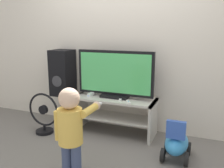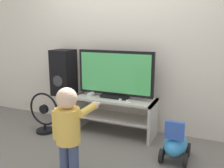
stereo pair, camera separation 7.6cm
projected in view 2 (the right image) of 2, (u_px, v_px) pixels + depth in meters
The scene contains 11 objects.
ground_plane at pixel (108, 138), 3.34m from camera, with size 16.00×16.00×0.00m, color slate.
wall_back at pixel (123, 38), 3.52m from camera, with size 10.00×0.06×2.60m.
tv_stand at pixel (115, 110), 3.46m from camera, with size 1.13×0.44×0.51m.
television at pixel (115, 75), 3.37m from camera, with size 1.07×0.20×0.64m.
game_console at pixel (92, 94), 3.51m from camera, with size 0.05×0.19×0.05m.
remote_primary at pixel (128, 102), 3.17m from camera, with size 0.10×0.13×0.03m.
remote_secondary at pixel (121, 99), 3.31m from camera, with size 0.06×0.13×0.03m.
child at pixel (69, 126), 2.35m from camera, with size 0.35×0.51×0.92m.
speaker_tower at pixel (64, 74), 3.79m from camera, with size 0.30×0.33×1.13m.
floor_fan at pixel (44, 115), 3.49m from camera, with size 0.47×0.24×0.58m.
ride_on_toy at pixel (176, 144), 2.77m from camera, with size 0.29×0.47×0.49m.
Camera 2 is at (1.28, -2.82, 1.44)m, focal length 40.00 mm.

